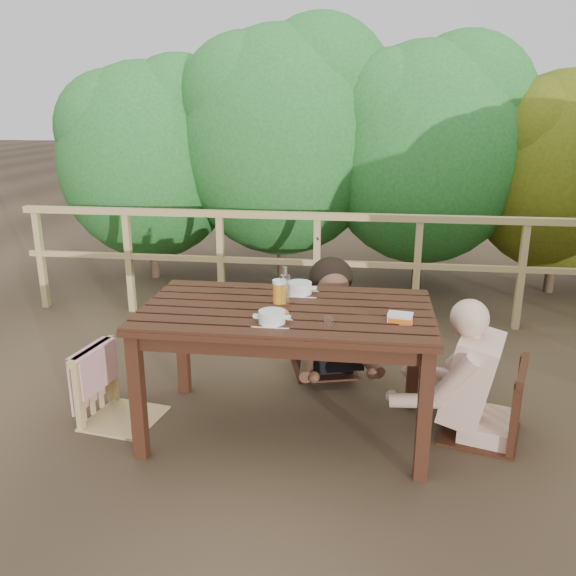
# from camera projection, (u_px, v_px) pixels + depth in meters

# --- Properties ---
(ground) EXTENTS (60.00, 60.00, 0.00)m
(ground) POSITION_uv_depth(u_px,v_px,m) (287.00, 428.00, 3.71)
(ground) COLOR #4E3B28
(ground) RESTS_ON ground
(table) EXTENTS (1.69, 0.95, 0.78)m
(table) POSITION_uv_depth(u_px,v_px,m) (287.00, 371.00, 3.60)
(table) COLOR black
(table) RESTS_ON ground
(chair_left) EXTENTS (0.51, 0.51, 0.89)m
(chair_left) POSITION_uv_depth(u_px,v_px,m) (119.00, 355.00, 3.69)
(chair_left) COLOR tan
(chair_left) RESTS_ON ground
(chair_far) EXTENTS (0.56, 0.56, 0.92)m
(chair_far) POSITION_uv_depth(u_px,v_px,m) (325.00, 313.00, 4.40)
(chair_far) COLOR black
(chair_far) RESTS_ON ground
(chair_right) EXTENTS (0.57, 0.57, 0.93)m
(chair_right) POSITION_uv_depth(u_px,v_px,m) (487.00, 365.00, 3.51)
(chair_right) COLOR black
(chair_right) RESTS_ON ground
(woman) EXTENTS (0.72, 0.82, 1.39)m
(woman) POSITION_uv_depth(u_px,v_px,m) (326.00, 281.00, 4.35)
(woman) COLOR black
(woman) RESTS_ON ground
(diner_right) EXTENTS (0.83, 0.74, 1.39)m
(diner_right) POSITION_uv_depth(u_px,v_px,m) (496.00, 328.00, 3.43)
(diner_right) COLOR beige
(diner_right) RESTS_ON ground
(railing) EXTENTS (5.60, 0.10, 1.01)m
(railing) POSITION_uv_depth(u_px,v_px,m) (317.00, 267.00, 5.46)
(railing) COLOR tan
(railing) RESTS_ON ground
(hedge_row) EXTENTS (6.60, 1.60, 3.80)m
(hedge_row) POSITION_uv_depth(u_px,v_px,m) (368.00, 108.00, 6.13)
(hedge_row) COLOR #256528
(hedge_row) RESTS_ON ground
(soup_near) EXTENTS (0.25, 0.25, 0.08)m
(soup_near) POSITION_uv_depth(u_px,v_px,m) (272.00, 318.00, 3.22)
(soup_near) COLOR white
(soup_near) RESTS_ON table
(soup_far) EXTENTS (0.26, 0.26, 0.09)m
(soup_far) POSITION_uv_depth(u_px,v_px,m) (299.00, 289.00, 3.73)
(soup_far) COLOR white
(soup_far) RESTS_ON table
(bread_roll) EXTENTS (0.13, 0.10, 0.08)m
(bread_roll) POSITION_uv_depth(u_px,v_px,m) (278.00, 314.00, 3.29)
(bread_roll) COLOR olive
(bread_roll) RESTS_ON table
(beer_glass) EXTENTS (0.08, 0.08, 0.16)m
(beer_glass) POSITION_uv_depth(u_px,v_px,m) (279.00, 293.00, 3.54)
(beer_glass) COLOR orange
(beer_glass) RESTS_ON table
(bottle) EXTENTS (0.06, 0.06, 0.24)m
(bottle) POSITION_uv_depth(u_px,v_px,m) (285.00, 287.00, 3.50)
(bottle) COLOR silver
(bottle) RESTS_ON table
(tumbler) EXTENTS (0.06, 0.06, 0.07)m
(tumbler) POSITION_uv_depth(u_px,v_px,m) (328.00, 323.00, 3.18)
(tumbler) COLOR white
(tumbler) RESTS_ON table
(butter_tub) EXTENTS (0.15, 0.12, 0.06)m
(butter_tub) POSITION_uv_depth(u_px,v_px,m) (400.00, 319.00, 3.25)
(butter_tub) COLOR silver
(butter_tub) RESTS_ON table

